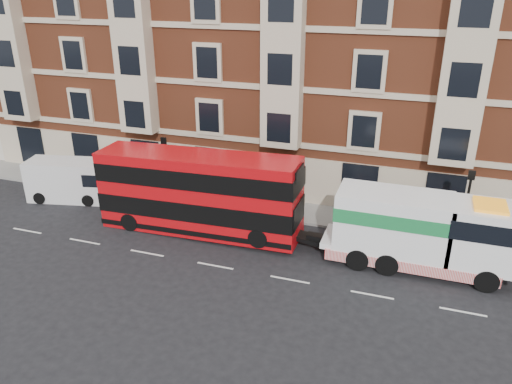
% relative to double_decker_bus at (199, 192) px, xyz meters
% --- Properties ---
extents(ground, '(120.00, 120.00, 0.00)m').
position_rel_double_decker_bus_xyz_m(ground, '(2.31, -3.24, -2.51)').
color(ground, black).
rests_on(ground, ground).
extents(sidewalk, '(90.00, 3.00, 0.15)m').
position_rel_double_decker_bus_xyz_m(sidewalk, '(2.31, 4.26, -2.44)').
color(sidewalk, slate).
rests_on(sidewalk, ground).
extents(victorian_terrace, '(45.00, 12.00, 20.40)m').
position_rel_double_decker_bus_xyz_m(victorian_terrace, '(2.81, 11.76, 7.55)').
color(victorian_terrace, brown).
rests_on(victorian_terrace, ground).
extents(lamp_post_west, '(0.35, 0.15, 4.35)m').
position_rel_double_decker_bus_xyz_m(lamp_post_west, '(-3.69, 2.96, 0.16)').
color(lamp_post_west, black).
rests_on(lamp_post_west, sidewalk).
extents(lamp_post_east, '(0.35, 0.15, 4.35)m').
position_rel_double_decker_bus_xyz_m(lamp_post_east, '(14.31, 2.96, 0.16)').
color(lamp_post_east, black).
rests_on(lamp_post_east, sidewalk).
extents(double_decker_bus, '(11.72, 2.69, 4.74)m').
position_rel_double_decker_bus_xyz_m(double_decker_bus, '(0.00, 0.00, 0.00)').
color(double_decker_bus, red).
rests_on(double_decker_bus, ground).
extents(tow_truck, '(9.38, 2.77, 3.91)m').
position_rel_double_decker_bus_xyz_m(tow_truck, '(12.06, 0.00, -0.44)').
color(tow_truck, white).
rests_on(tow_truck, ground).
extents(box_van, '(5.50, 3.14, 2.69)m').
position_rel_double_decker_bus_xyz_m(box_van, '(-10.22, 1.49, -1.19)').
color(box_van, silver).
rests_on(box_van, ground).
extents(pedestrian, '(0.68, 0.64, 1.56)m').
position_rel_double_decker_bus_xyz_m(pedestrian, '(-4.32, 2.91, -1.58)').
color(pedestrian, '#192332').
rests_on(pedestrian, sidewalk).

